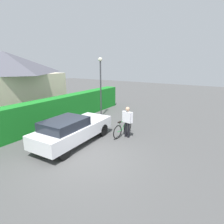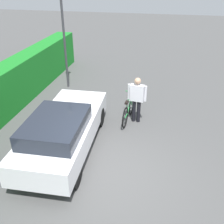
{
  "view_description": "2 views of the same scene",
  "coord_description": "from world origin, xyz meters",
  "px_view_note": "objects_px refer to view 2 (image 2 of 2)",
  "views": [
    {
      "loc": [
        -5.44,
        -4.6,
        3.95
      ],
      "look_at": [
        3.16,
        0.83,
        1.22
      ],
      "focal_mm": 29.97,
      "sensor_mm": 36.0,
      "label": 1
    },
    {
      "loc": [
        -5.24,
        -1.08,
        4.87
      ],
      "look_at": [
        2.25,
        0.5,
        0.7
      ],
      "focal_mm": 41.91,
      "sensor_mm": 36.0,
      "label": 2
    }
  ],
  "objects_px": {
    "bicycle": "(128,110)",
    "person_rider": "(137,97)",
    "parked_car_near": "(63,130)",
    "street_lamp": "(63,26)"
  },
  "relations": [
    {
      "from": "bicycle",
      "to": "street_lamp",
      "type": "height_order",
      "value": "street_lamp"
    },
    {
      "from": "street_lamp",
      "to": "bicycle",
      "type": "bearing_deg",
      "value": -127.85
    },
    {
      "from": "person_rider",
      "to": "street_lamp",
      "type": "relative_size",
      "value": 0.39
    },
    {
      "from": "person_rider",
      "to": "street_lamp",
      "type": "distance_m",
      "value": 4.72
    },
    {
      "from": "parked_car_near",
      "to": "bicycle",
      "type": "distance_m",
      "value": 2.76
    },
    {
      "from": "parked_car_near",
      "to": "bicycle",
      "type": "xyz_separation_m",
      "value": [
        2.22,
        -1.61,
        -0.34
      ]
    },
    {
      "from": "person_rider",
      "to": "street_lamp",
      "type": "bearing_deg",
      "value": 54.23
    },
    {
      "from": "parked_car_near",
      "to": "bicycle",
      "type": "bearing_deg",
      "value": -35.93
    },
    {
      "from": "person_rider",
      "to": "parked_car_near",
      "type": "bearing_deg",
      "value": 139.31
    },
    {
      "from": "bicycle",
      "to": "person_rider",
      "type": "xyz_separation_m",
      "value": [
        -0.02,
        -0.28,
        0.58
      ]
    }
  ]
}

